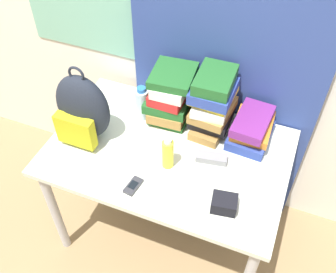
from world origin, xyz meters
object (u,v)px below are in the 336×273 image
at_px(book_stack_center, 213,103).
at_px(cell_phone, 133,186).
at_px(backpack, 82,109).
at_px(water_bottle, 142,103).
at_px(book_stack_right, 252,128).
at_px(book_stack_left, 171,95).
at_px(sunscreen_bottle, 168,153).
at_px(camera_pouch, 224,204).
at_px(sports_bottle, 161,103).
at_px(sunglasses_case, 211,158).

relative_size(book_stack_center, cell_phone, 3.13).
distance_m(backpack, book_stack_center, 0.64).
bearing_deg(water_bottle, book_stack_right, 5.60).
distance_m(book_stack_left, sunscreen_bottle, 0.35).
relative_size(sunscreen_bottle, camera_pouch, 1.48).
xyz_separation_m(water_bottle, sports_bottle, (0.11, 0.00, 0.03)).
relative_size(book_stack_left, cell_phone, 2.73).
relative_size(book_stack_left, camera_pouch, 2.38).
distance_m(cell_phone, sunglasses_case, 0.40).
relative_size(book_stack_center, sunglasses_case, 2.14).
relative_size(book_stack_left, sunglasses_case, 1.86).
bearing_deg(camera_pouch, sports_bottle, 138.80).
bearing_deg(sunscreen_bottle, book_stack_right, 44.92).
bearing_deg(book_stack_center, sports_bottle, -167.63).
height_order(cell_phone, camera_pouch, camera_pouch).
relative_size(book_stack_right, cell_phone, 2.60).
xyz_separation_m(backpack, sunglasses_case, (0.65, 0.07, -0.16)).
distance_m(book_stack_right, camera_pouch, 0.46).
height_order(cell_phone, sunglasses_case, sunglasses_case).
bearing_deg(book_stack_center, water_bottle, -170.52).
bearing_deg(water_bottle, sunscreen_bottle, -46.56).
bearing_deg(sunglasses_case, book_stack_center, 108.53).
xyz_separation_m(book_stack_left, book_stack_right, (0.44, -0.00, -0.07)).
height_order(book_stack_center, sunscreen_bottle, book_stack_center).
bearing_deg(water_bottle, backpack, -131.60).
distance_m(backpack, water_bottle, 0.32).
relative_size(backpack, water_bottle, 2.15).
bearing_deg(water_bottle, book_stack_left, 23.73).
relative_size(sunscreen_bottle, sunglasses_case, 1.15).
bearing_deg(sports_bottle, water_bottle, -177.69).
distance_m(book_stack_right, sunscreen_bottle, 0.46).
bearing_deg(sunscreen_bottle, camera_pouch, -23.10).
distance_m(book_stack_center, book_stack_right, 0.23).
distance_m(sunscreen_bottle, camera_pouch, 0.35).
bearing_deg(sunglasses_case, water_bottle, 159.77).
bearing_deg(cell_phone, sunscreen_bottle, 61.42).
bearing_deg(backpack, cell_phone, -30.47).
relative_size(cell_phone, camera_pouch, 0.87).
height_order(sunglasses_case, camera_pouch, camera_pouch).
relative_size(book_stack_right, sports_bottle, 1.04).
bearing_deg(backpack, book_stack_left, 40.40).
xyz_separation_m(book_stack_right, sunscreen_bottle, (-0.32, -0.32, 0.01)).
xyz_separation_m(book_stack_center, cell_phone, (-0.21, -0.51, -0.16)).
height_order(sports_bottle, sunscreen_bottle, sports_bottle).
xyz_separation_m(book_stack_center, sunglasses_case, (0.07, -0.22, -0.15)).
height_order(book_stack_center, water_bottle, book_stack_center).
height_order(water_bottle, cell_phone, water_bottle).
distance_m(backpack, sunscreen_bottle, 0.47).
relative_size(book_stack_left, book_stack_center, 0.87).
bearing_deg(book_stack_right, sunscreen_bottle, -135.08).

